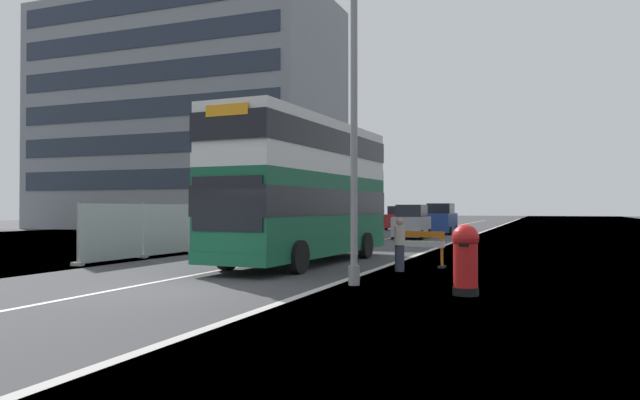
{
  "coord_description": "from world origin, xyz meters",
  "views": [
    {
      "loc": [
        8.54,
        -11.98,
        1.96
      ],
      "look_at": [
        1.89,
        5.04,
        2.2
      ],
      "focal_mm": 33.31,
      "sensor_mm": 36.0,
      "label": 1
    }
  ],
  "objects_px": {
    "pedestrian_at_kerb": "(400,245)",
    "double_decker_bus": "(306,188)",
    "lamppost_foreground": "(354,116)",
    "car_receding_far": "(400,218)",
    "red_pillar_postbox": "(465,256)",
    "car_oncoming_near": "(412,223)",
    "roadworks_barrier": "(420,244)",
    "car_receding_mid": "(441,220)"
  },
  "relations": [
    {
      "from": "double_decker_bus",
      "to": "car_receding_far",
      "type": "height_order",
      "value": "double_decker_bus"
    },
    {
      "from": "double_decker_bus",
      "to": "car_oncoming_near",
      "type": "xyz_separation_m",
      "value": [
        -0.17,
        17.84,
        -1.65
      ]
    },
    {
      "from": "car_receding_mid",
      "to": "pedestrian_at_kerb",
      "type": "xyz_separation_m",
      "value": [
        3.28,
        -26.31,
        -0.25
      ]
    },
    {
      "from": "car_receding_far",
      "to": "pedestrian_at_kerb",
      "type": "height_order",
      "value": "car_receding_far"
    },
    {
      "from": "lamppost_foreground",
      "to": "car_receding_far",
      "type": "bearing_deg",
      "value": 101.95
    },
    {
      "from": "car_receding_mid",
      "to": "pedestrian_at_kerb",
      "type": "distance_m",
      "value": 26.51
    },
    {
      "from": "lamppost_foreground",
      "to": "roadworks_barrier",
      "type": "relative_size",
      "value": 5.28
    },
    {
      "from": "double_decker_bus",
      "to": "red_pillar_postbox",
      "type": "relative_size",
      "value": 6.5
    },
    {
      "from": "car_oncoming_near",
      "to": "pedestrian_at_kerb",
      "type": "xyz_separation_m",
      "value": [
        3.9,
        -19.25,
        -0.19
      ]
    },
    {
      "from": "red_pillar_postbox",
      "to": "car_receding_far",
      "type": "xyz_separation_m",
      "value": [
        -10.96,
        38.97,
        0.12
      ]
    },
    {
      "from": "roadworks_barrier",
      "to": "car_receding_mid",
      "type": "height_order",
      "value": "car_receding_mid"
    },
    {
      "from": "car_oncoming_near",
      "to": "double_decker_bus",
      "type": "bearing_deg",
      "value": -89.44
    },
    {
      "from": "lamppost_foreground",
      "to": "car_receding_far",
      "type": "distance_m",
      "value": 39.23
    },
    {
      "from": "double_decker_bus",
      "to": "car_receding_far",
      "type": "relative_size",
      "value": 2.25
    },
    {
      "from": "double_decker_bus",
      "to": "car_receding_mid",
      "type": "bearing_deg",
      "value": 88.97
    },
    {
      "from": "car_receding_far",
      "to": "car_oncoming_near",
      "type": "bearing_deg",
      "value": -73.73
    },
    {
      "from": "car_receding_mid",
      "to": "pedestrian_at_kerb",
      "type": "height_order",
      "value": "car_receding_mid"
    },
    {
      "from": "double_decker_bus",
      "to": "pedestrian_at_kerb",
      "type": "height_order",
      "value": "double_decker_bus"
    },
    {
      "from": "car_receding_mid",
      "to": "car_receding_far",
      "type": "xyz_separation_m",
      "value": [
        -5.11,
        8.34,
        -0.08
      ]
    },
    {
      "from": "lamppost_foreground",
      "to": "pedestrian_at_kerb",
      "type": "distance_m",
      "value": 5.01
    },
    {
      "from": "roadworks_barrier",
      "to": "car_receding_mid",
      "type": "distance_m",
      "value": 24.92
    },
    {
      "from": "pedestrian_at_kerb",
      "to": "car_oncoming_near",
      "type": "bearing_deg",
      "value": 101.45
    },
    {
      "from": "lamppost_foreground",
      "to": "red_pillar_postbox",
      "type": "relative_size",
      "value": 5.7
    },
    {
      "from": "double_decker_bus",
      "to": "pedestrian_at_kerb",
      "type": "bearing_deg",
      "value": -20.77
    },
    {
      "from": "roadworks_barrier",
      "to": "pedestrian_at_kerb",
      "type": "height_order",
      "value": "pedestrian_at_kerb"
    },
    {
      "from": "car_oncoming_near",
      "to": "roadworks_barrier",
      "type": "bearing_deg",
      "value": -76.62
    },
    {
      "from": "pedestrian_at_kerb",
      "to": "double_decker_bus",
      "type": "bearing_deg",
      "value": 159.23
    },
    {
      "from": "roadworks_barrier",
      "to": "lamppost_foreground",
      "type": "bearing_deg",
      "value": -96.38
    },
    {
      "from": "double_decker_bus",
      "to": "lamppost_foreground",
      "type": "xyz_separation_m",
      "value": [
        3.43,
        -5.01,
        1.63
      ]
    },
    {
      "from": "pedestrian_at_kerb",
      "to": "car_receding_mid",
      "type": "bearing_deg",
      "value": 97.11
    },
    {
      "from": "lamppost_foreground",
      "to": "car_oncoming_near",
      "type": "bearing_deg",
      "value": 98.96
    },
    {
      "from": "double_decker_bus",
      "to": "roadworks_barrier",
      "type": "xyz_separation_m",
      "value": [
        4.01,
        0.23,
        -1.9
      ]
    },
    {
      "from": "car_receding_mid",
      "to": "car_receding_far",
      "type": "bearing_deg",
      "value": 121.51
    },
    {
      "from": "lamppost_foreground",
      "to": "car_receding_mid",
      "type": "relative_size",
      "value": 2.08
    },
    {
      "from": "red_pillar_postbox",
      "to": "car_oncoming_near",
      "type": "height_order",
      "value": "car_oncoming_near"
    },
    {
      "from": "lamppost_foreground",
      "to": "pedestrian_at_kerb",
      "type": "xyz_separation_m",
      "value": [
        0.3,
        3.6,
        -3.47
      ]
    },
    {
      "from": "lamppost_foreground",
      "to": "roadworks_barrier",
      "type": "distance_m",
      "value": 6.35
    },
    {
      "from": "roadworks_barrier",
      "to": "car_oncoming_near",
      "type": "distance_m",
      "value": 18.1
    },
    {
      "from": "lamppost_foreground",
      "to": "car_receding_mid",
      "type": "xyz_separation_m",
      "value": [
        -2.98,
        29.9,
        -3.22
      ]
    },
    {
      "from": "lamppost_foreground",
      "to": "car_oncoming_near",
      "type": "height_order",
      "value": "lamppost_foreground"
    },
    {
      "from": "double_decker_bus",
      "to": "car_receding_far",
      "type": "bearing_deg",
      "value": 97.99
    },
    {
      "from": "red_pillar_postbox",
      "to": "pedestrian_at_kerb",
      "type": "height_order",
      "value": "pedestrian_at_kerb"
    }
  ]
}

